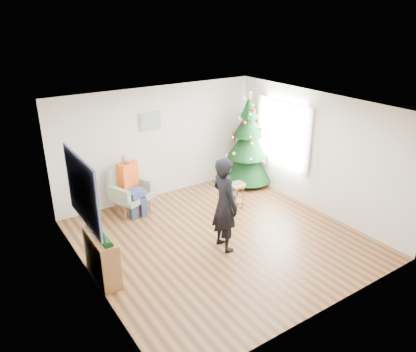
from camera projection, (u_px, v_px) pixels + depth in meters
floor at (221, 239)px, 7.92m from camera, size 5.00×5.00×0.00m
ceiling at (223, 108)px, 6.92m from camera, size 5.00×5.00×0.00m
wall_back at (159, 143)px, 9.34m from camera, size 5.00×0.00×5.00m
wall_front at (328, 237)px, 5.50m from camera, size 5.00×0.00×5.00m
wall_left at (87, 213)px, 6.14m from camera, size 0.00×5.00×5.00m
wall_right at (316, 153)px, 8.70m from camera, size 0.00×5.00×5.00m
window_panel at (283, 133)px, 9.38m from camera, size 0.04×1.30×1.40m
curtains at (282, 133)px, 9.37m from camera, size 0.05×1.75×1.50m
christmas_tree at (248, 144)px, 10.07m from camera, size 1.29×1.29×2.33m
stool at (237, 196)px, 9.04m from camera, size 0.39×0.39×0.58m
laptop at (237, 184)px, 8.92m from camera, size 0.36×0.27×0.03m
armchair at (130, 196)px, 8.86m from camera, size 0.94×0.92×1.02m
seated_person at (131, 183)px, 8.71m from camera, size 0.54×0.70×1.33m
standing_man at (225, 204)px, 7.31m from camera, size 0.46×0.67×1.79m
game_controller at (235, 187)px, 7.27m from camera, size 0.04×0.13×0.04m
console at (102, 256)px, 6.66m from camera, size 0.32×1.01×0.80m
garland at (99, 234)px, 6.49m from camera, size 0.14×0.90×0.14m
tapestry at (82, 190)px, 6.30m from camera, size 0.03×1.50×1.15m
framed_picture at (150, 121)px, 9.00m from camera, size 0.52×0.05×0.42m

